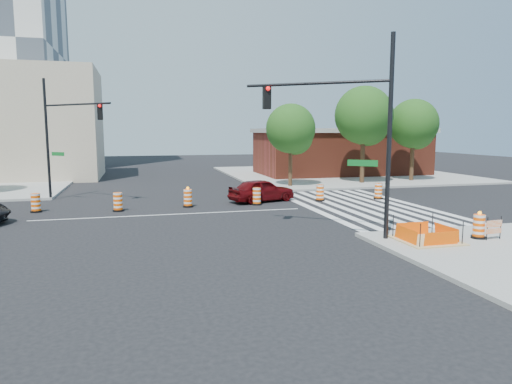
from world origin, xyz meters
TOP-DOWN VIEW (x-y plane):
  - ground at (0.00, 0.00)m, footprint 120.00×120.00m
  - sidewalk_ne at (18.00, 18.00)m, footprint 22.00×22.00m
  - crosswalk_east at (10.95, 0.00)m, footprint 6.75×13.50m
  - lane_centerline at (0.00, 0.00)m, footprint 14.00×0.12m
  - excavation_pit at (9.00, -9.00)m, footprint 2.20×2.20m
  - brick_storefront at (18.00, 18.00)m, footprint 16.50×8.50m
  - beige_midrise at (-12.00, 22.00)m, footprint 14.00×10.00m
  - red_coupe at (5.73, 3.05)m, footprint 4.52×2.90m
  - signal_pole_se at (6.37, -7.26)m, footprint 4.88×3.62m
  - signal_pole_nw at (-5.98, 6.18)m, footprint 4.19×3.94m
  - pit_drum at (11.23, -9.16)m, footprint 0.55×0.55m
  - barricade at (11.66, -9.48)m, footprint 0.77×0.11m
  - tree_north_c at (9.78, 9.34)m, footprint 3.79×3.79m
  - tree_north_d at (16.21, 9.95)m, footprint 4.69×4.69m
  - tree_north_e at (21.21, 10.54)m, footprint 4.15×4.15m
  - median_drum_1 at (-7.05, 2.51)m, footprint 0.60×0.60m
  - median_drum_2 at (-2.78, 1.72)m, footprint 0.60×0.60m
  - median_drum_3 at (1.07, 2.16)m, footprint 0.60×0.60m
  - median_drum_4 at (5.11, 1.91)m, footprint 0.60×0.60m
  - median_drum_5 at (9.33, 2.35)m, footprint 0.60×0.60m
  - median_drum_6 at (13.27, 2.15)m, footprint 0.60×0.60m

SIDE VIEW (x-z plane):
  - ground at x=0.00m, z-range 0.00..0.00m
  - lane_centerline at x=0.00m, z-range 0.00..0.01m
  - crosswalk_east at x=10.95m, z-range 0.00..0.01m
  - sidewalk_ne at x=18.00m, z-range 0.00..0.15m
  - excavation_pit at x=9.00m, z-range -0.23..0.67m
  - median_drum_1 at x=-7.05m, z-range -0.03..0.99m
  - median_drum_2 at x=-2.78m, z-range -0.03..0.99m
  - median_drum_4 at x=5.11m, z-range -0.03..0.99m
  - median_drum_5 at x=9.33m, z-range -0.03..0.99m
  - median_drum_6 at x=13.27m, z-range -0.03..0.99m
  - median_drum_3 at x=1.07m, z-range -0.10..1.08m
  - pit_drum at x=11.23m, z-range 0.06..1.15m
  - barricade at x=11.66m, z-range 0.20..1.10m
  - red_coupe at x=5.73m, z-range 0.00..1.43m
  - brick_storefront at x=18.00m, z-range 0.02..4.62m
  - tree_north_c at x=9.78m, z-range 1.10..7.54m
  - signal_pole_nw at x=-5.98m, z-range 0.85..8.30m
  - tree_north_e at x=21.21m, z-range 1.21..8.27m
  - signal_pole_se at x=6.37m, z-range 0.89..8.76m
  - beige_midrise at x=-12.00m, z-range 0.00..10.00m
  - tree_north_d at x=16.21m, z-range 1.37..9.33m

